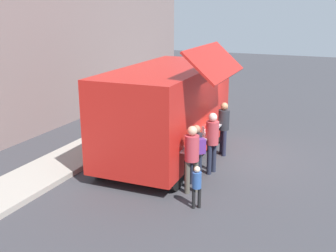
% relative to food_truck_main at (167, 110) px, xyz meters
% --- Properties ---
extents(ground_plane, '(60.00, 60.00, 0.00)m').
position_rel_food_truck_main_xyz_m(ground_plane, '(0.78, -1.82, -1.57)').
color(ground_plane, '#38383D').
extents(curb_strip, '(28.00, 1.60, 0.15)m').
position_rel_food_truck_main_xyz_m(curb_strip, '(-4.01, 2.62, -1.49)').
color(curb_strip, '#9E998E').
rests_on(curb_strip, ground).
extents(food_truck_main, '(5.70, 3.48, 3.60)m').
position_rel_food_truck_main_xyz_m(food_truck_main, '(0.00, 0.00, 0.00)').
color(food_truck_main, red).
rests_on(food_truck_main, ground).
extents(trash_bin, '(0.60, 0.60, 0.88)m').
position_rel_food_truck_main_xyz_m(trash_bin, '(3.71, 2.32, -1.13)').
color(trash_bin, '#2B6538').
rests_on(trash_bin, ground).
extents(customer_front_ordering, '(0.37, 0.36, 1.78)m').
position_rel_food_truck_main_xyz_m(customer_front_ordering, '(-0.64, -1.67, -0.50)').
color(customer_front_ordering, '#202335').
rests_on(customer_front_ordering, ground).
extents(customer_mid_with_backpack, '(0.52, 0.50, 1.65)m').
position_rel_food_truck_main_xyz_m(customer_mid_with_backpack, '(-1.53, -1.52, -0.56)').
color(customer_mid_with_backpack, '#1E2335').
rests_on(customer_mid_with_backpack, ground).
extents(customer_rear_waiting, '(0.36, 0.36, 1.79)m').
position_rel_food_truck_main_xyz_m(customer_rear_waiting, '(-2.09, -1.60, -0.50)').
color(customer_rear_waiting, '#4D483F').
rests_on(customer_rear_waiting, ground).
extents(customer_extra_browsing, '(0.35, 0.35, 1.73)m').
position_rel_food_truck_main_xyz_m(customer_extra_browsing, '(0.96, -1.53, -0.53)').
color(customer_extra_browsing, '#202237').
rests_on(customer_extra_browsing, ground).
extents(child_near_queue, '(0.22, 0.22, 1.06)m').
position_rel_food_truck_main_xyz_m(child_near_queue, '(-2.84, -2.02, -0.93)').
color(child_near_queue, black).
rests_on(child_near_queue, ground).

